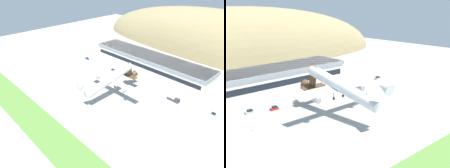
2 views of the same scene
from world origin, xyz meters
TOP-DOWN VIEW (x-y plane):
  - ground_plane at (0.00, 0.00)m, footprint 372.18×372.18m
  - grass_strip_foreground at (0.00, -43.15)m, footprint 334.96×16.59m
  - hill_backdrop at (7.07, 124.14)m, footprint 262.69×63.90m
  - terminal_building at (-14.85, 54.98)m, footprint 100.68×21.67m
  - cargo_airplane at (-5.91, 3.67)m, footprint 39.36×47.88m
  - service_car_0 at (48.41, 30.02)m, footprint 3.84×1.91m
  - service_car_1 at (-31.35, 29.55)m, footprint 3.66×1.87m
  - service_car_2 at (-21.90, 26.19)m, footprint 3.61×1.70m
  - service_car_3 at (-63.86, 29.94)m, footprint 4.17×2.09m
  - fuel_truck at (24.56, 26.86)m, footprint 7.92×2.57m
  - traffic_cone_0 at (-38.79, 13.13)m, footprint 0.52×0.52m
  - traffic_cone_1 at (12.25, 16.40)m, footprint 0.52×0.52m

SIDE VIEW (x-z plane):
  - ground_plane at x=0.00m, z-range 0.00..0.00m
  - hill_backdrop at x=7.07m, z-range -39.47..39.47m
  - grass_strip_foreground at x=0.00m, z-range 0.00..0.08m
  - traffic_cone_0 at x=-38.79m, z-range -0.01..0.57m
  - traffic_cone_1 at x=12.25m, z-range -0.01..0.57m
  - service_car_1 at x=-31.35m, z-range -0.13..1.39m
  - service_car_3 at x=-63.86m, z-range -0.14..1.48m
  - service_car_2 at x=-21.90m, z-range -0.14..1.50m
  - service_car_0 at x=48.41m, z-range -0.14..1.50m
  - fuel_truck at x=24.56m, z-range -0.13..3.21m
  - terminal_building at x=-14.85m, z-range 0.70..11.25m
  - cargo_airplane at x=-5.91m, z-range 4.60..18.22m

